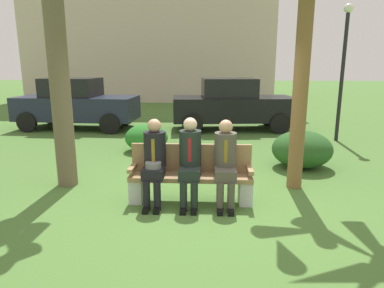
{
  "coord_description": "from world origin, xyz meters",
  "views": [
    {
      "loc": [
        0.19,
        -5.14,
        2.15
      ],
      "look_at": [
        -0.11,
        0.42,
        0.85
      ],
      "focal_mm": 32.46,
      "sensor_mm": 36.0,
      "label": 1
    }
  ],
  "objects": [
    {
      "name": "ground_plane",
      "position": [
        0.0,
        0.0,
        0.0
      ],
      "size": [
        80.0,
        80.0,
        0.0
      ],
      "primitive_type": "plane",
      "color": "#476F30"
    },
    {
      "name": "park_bench",
      "position": [
        -0.11,
        0.08,
        0.42
      ],
      "size": [
        1.91,
        0.44,
        0.9
      ],
      "color": "#99754C",
      "rests_on": "ground"
    },
    {
      "name": "seated_man_left",
      "position": [
        -0.66,
        -0.05,
        0.74
      ],
      "size": [
        0.34,
        0.72,
        1.32
      ],
      "color": "black",
      "rests_on": "ground"
    },
    {
      "name": "seated_man_middle",
      "position": [
        -0.11,
        -0.04,
        0.75
      ],
      "size": [
        0.34,
        0.72,
        1.35
      ],
      "color": "#1E2823",
      "rests_on": "ground"
    },
    {
      "name": "seated_man_right",
      "position": [
        0.43,
        -0.04,
        0.74
      ],
      "size": [
        0.34,
        0.72,
        1.32
      ],
      "color": "#4C473D",
      "rests_on": "ground"
    },
    {
      "name": "shrub_near_bench",
      "position": [
        2.13,
        2.03,
        0.39
      ],
      "size": [
        1.25,
        1.14,
        0.78
      ],
      "primitive_type": "ellipsoid",
      "color": "#275321",
      "rests_on": "ground"
    },
    {
      "name": "shrub_mid_lawn",
      "position": [
        -1.4,
        3.27,
        0.34
      ],
      "size": [
        1.07,
        0.98,
        0.67
      ],
      "primitive_type": "ellipsoid",
      "color": "#277025",
      "rests_on": "ground"
    },
    {
      "name": "parked_car_near",
      "position": [
        -4.27,
        6.17,
        0.84
      ],
      "size": [
        3.98,
        1.89,
        1.68
      ],
      "color": "#1E2338",
      "rests_on": "ground"
    },
    {
      "name": "parked_car_far",
      "position": [
        0.9,
        6.27,
        0.84
      ],
      "size": [
        4.03,
        2.01,
        1.68
      ],
      "color": "black",
      "rests_on": "ground"
    },
    {
      "name": "street_lamp",
      "position": [
        3.79,
        4.73,
        2.25
      ],
      "size": [
        0.24,
        0.24,
        3.68
      ],
      "color": "black",
      "rests_on": "ground"
    },
    {
      "name": "building_backdrop",
      "position": [
        -3.37,
        17.88,
        5.67
      ],
      "size": [
        14.79,
        7.8,
        11.3
      ],
      "color": "beige",
      "rests_on": "ground"
    }
  ]
}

